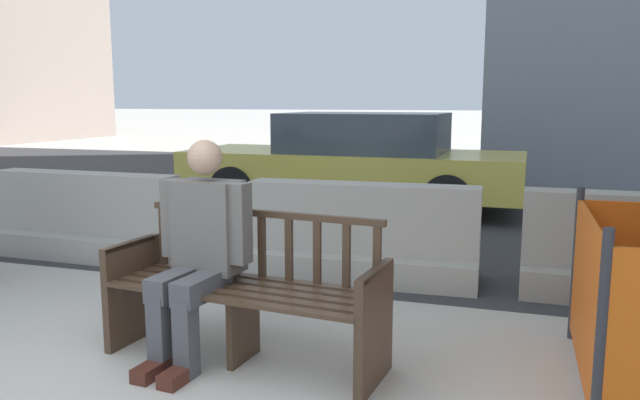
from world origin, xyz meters
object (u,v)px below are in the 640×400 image
(seated_person, at_px, (200,246))
(street_bench, at_px, (245,296))
(car_taxi_near, at_px, (355,161))
(jersey_barrier_centre, at_px, (362,240))
(jersey_barrier_left, at_px, (86,222))

(seated_person, bearing_deg, street_bench, 5.86)
(seated_person, height_order, car_taxi_near, car_taxi_near)
(seated_person, distance_m, jersey_barrier_centre, 2.03)
(seated_person, distance_m, jersey_barrier_left, 3.00)
(seated_person, relative_size, car_taxi_near, 0.27)
(street_bench, relative_size, seated_person, 1.32)
(street_bench, relative_size, car_taxi_near, 0.36)
(jersey_barrier_centre, bearing_deg, street_bench, -97.30)
(jersey_barrier_centre, height_order, jersey_barrier_left, same)
(jersey_barrier_centre, relative_size, jersey_barrier_left, 1.01)
(seated_person, xyz_separation_m, jersey_barrier_centre, (0.52, 1.93, -0.35))
(street_bench, height_order, jersey_barrier_left, street_bench)
(street_bench, distance_m, seated_person, 0.40)
(street_bench, distance_m, car_taxi_near, 5.47)
(jersey_barrier_centre, height_order, car_taxi_near, car_taxi_near)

